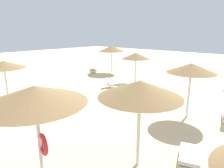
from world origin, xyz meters
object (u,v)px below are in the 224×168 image
at_px(parasol_0, 112,49).
at_px(lounger_0, 94,70).
at_px(parasol_6, 35,96).
at_px(lounger_1, 115,84).
at_px(parasol_1, 136,56).
at_px(parasol_4, 140,89).
at_px(parasol_2, 4,65).
at_px(parasol_3, 191,68).
at_px(lounger_4, 189,158).

distance_m(parasol_0, lounger_0, 3.15).
bearing_deg(parasol_6, lounger_1, 118.05).
distance_m(parasol_1, parasol_4, 10.44).
distance_m(lounger_0, lounger_1, 6.82).
relative_size(parasol_2, parasol_3, 0.91).
distance_m(parasol_1, lounger_4, 10.78).
xyz_separation_m(parasol_4, lounger_1, (-7.11, 7.04, -2.42)).
height_order(parasol_4, parasol_6, parasol_4).
xyz_separation_m(parasol_0, parasol_1, (5.53, -3.19, -0.12)).
relative_size(parasol_3, lounger_0, 1.51).
distance_m(parasol_4, parasol_6, 3.20).
height_order(lounger_0, lounger_1, lounger_1).
bearing_deg(parasol_3, parasol_6, -102.79).
relative_size(parasol_1, lounger_4, 1.44).
xyz_separation_m(parasol_4, parasol_6, (-2.05, -2.46, -0.06)).
bearing_deg(parasol_4, lounger_4, 37.68).
relative_size(lounger_0, lounger_1, 1.02).
height_order(parasol_2, parasol_3, parasol_3).
height_order(parasol_4, lounger_1, parasol_4).
bearing_deg(lounger_1, lounger_0, 151.99).
distance_m(parasol_0, lounger_1, 6.90).
xyz_separation_m(parasol_2, lounger_1, (3.27, 7.26, -2.12)).
xyz_separation_m(parasol_2, parasol_6, (8.33, -2.23, 0.23)).
bearing_deg(parasol_0, parasol_3, -29.88).
relative_size(parasol_0, lounger_0, 1.55).
relative_size(parasol_0, lounger_1, 1.58).
height_order(parasol_0, parasol_1, parasol_0).
relative_size(parasol_0, parasol_6, 0.98).
xyz_separation_m(parasol_1, lounger_0, (-7.00, 1.78, -2.28)).
bearing_deg(parasol_1, lounger_4, -44.60).
bearing_deg(parasol_2, lounger_4, 6.25).
bearing_deg(parasol_6, parasol_2, 165.01).
xyz_separation_m(parasol_3, parasol_6, (-1.72, -7.60, -0.01)).
distance_m(parasol_0, parasol_2, 11.95).
xyz_separation_m(parasol_1, parasol_2, (-4.25, -8.68, -0.14)).
bearing_deg(parasol_3, lounger_1, 164.39).
height_order(parasol_1, parasol_2, parasol_1).
distance_m(parasol_1, parasol_2, 9.67).
height_order(parasol_3, lounger_4, parasol_3).
bearing_deg(lounger_1, lounger_4, -35.16).
height_order(parasol_6, lounger_4, parasol_6).
xyz_separation_m(parasol_1, lounger_1, (-0.98, -1.42, -2.27)).
height_order(parasol_2, lounger_1, parasol_2).
height_order(lounger_0, lounger_4, lounger_4).
bearing_deg(parasol_3, parasol_0, 150.12).
relative_size(parasol_2, lounger_1, 1.40).
bearing_deg(lounger_1, parasol_3, -15.61).
relative_size(parasol_2, parasol_4, 0.89).
bearing_deg(parasol_3, lounger_0, 158.29).
relative_size(parasol_1, parasol_6, 0.92).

